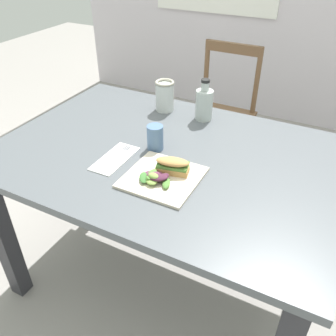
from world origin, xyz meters
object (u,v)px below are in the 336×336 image
at_px(plate_lunch, 163,177).
at_px(cup_extra_side, 155,138).
at_px(dining_table, 167,176).
at_px(mason_jar_iced_tea, 165,97).
at_px(fork_on_napkin, 118,156).
at_px(chair_wooden_far, 220,115).
at_px(bottle_cold_brew, 204,106).
at_px(sandwich_half_front, 173,165).

relative_size(plate_lunch, cup_extra_side, 2.49).
distance_m(dining_table, mason_jar_iced_tea, 0.42).
xyz_separation_m(fork_on_napkin, cup_extra_side, (0.10, 0.12, 0.04)).
xyz_separation_m(dining_table, chair_wooden_far, (-0.12, 0.97, -0.17)).
distance_m(bottle_cold_brew, cup_extra_side, 0.33).
xyz_separation_m(chair_wooden_far, cup_extra_side, (0.07, -0.97, 0.34)).
distance_m(sandwich_half_front, fork_on_napkin, 0.24).
xyz_separation_m(chair_wooden_far, bottle_cold_brew, (0.13, -0.64, 0.36)).
relative_size(chair_wooden_far, mason_jar_iced_tea, 6.15).
xyz_separation_m(plate_lunch, fork_on_napkin, (-0.22, 0.04, 0.00)).
bearing_deg(dining_table, bottle_cold_brew, 87.30).
relative_size(plate_lunch, sandwich_half_front, 1.98).
xyz_separation_m(sandwich_half_front, cup_extra_side, (-0.14, 0.12, 0.01)).
bearing_deg(sandwich_half_front, bottle_cold_brew, 99.05).
bearing_deg(dining_table, plate_lunch, -66.94).
relative_size(chair_wooden_far, plate_lunch, 3.50).
bearing_deg(cup_extra_side, dining_table, -0.82).
height_order(fork_on_napkin, cup_extra_side, cup_extra_side).
height_order(plate_lunch, bottle_cold_brew, bottle_cold_brew).
bearing_deg(mason_jar_iced_tea, chair_wooden_far, 84.31).
distance_m(mason_jar_iced_tea, cup_extra_side, 0.35).
bearing_deg(dining_table, cup_extra_side, 179.18).
relative_size(dining_table, sandwich_half_front, 10.56).
bearing_deg(fork_on_napkin, cup_extra_side, 50.09).
xyz_separation_m(bottle_cold_brew, mason_jar_iced_tea, (-0.20, 0.00, -0.00)).
distance_m(chair_wooden_far, sandwich_half_front, 1.16).
xyz_separation_m(chair_wooden_far, sandwich_half_front, (0.21, -1.09, 0.33)).
distance_m(plate_lunch, fork_on_napkin, 0.22).
distance_m(dining_table, fork_on_napkin, 0.23).
height_order(dining_table, mason_jar_iced_tea, mason_jar_iced_tea).
xyz_separation_m(fork_on_napkin, bottle_cold_brew, (0.16, 0.44, 0.06)).
bearing_deg(fork_on_napkin, dining_table, 38.11).
relative_size(chair_wooden_far, cup_extra_side, 8.73).
xyz_separation_m(plate_lunch, sandwich_half_front, (0.02, 0.04, 0.03)).
relative_size(sandwich_half_front, cup_extra_side, 1.26).
height_order(plate_lunch, cup_extra_side, cup_extra_side).
relative_size(fork_on_napkin, mason_jar_iced_tea, 1.31).
bearing_deg(cup_extra_side, plate_lunch, -53.63).
bearing_deg(plate_lunch, dining_table, 113.06).
bearing_deg(cup_extra_side, sandwich_half_front, -41.89).
bearing_deg(plate_lunch, mason_jar_iced_tea, 117.10).
distance_m(plate_lunch, cup_extra_side, 0.21).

